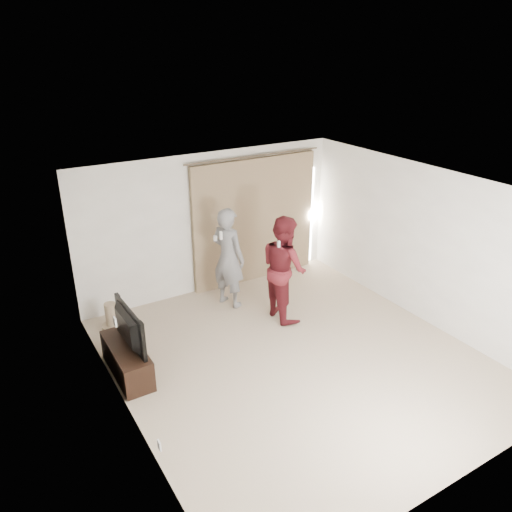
# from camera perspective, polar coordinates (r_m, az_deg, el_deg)

# --- Properties ---
(floor) EXTENTS (5.50, 5.50, 0.00)m
(floor) POSITION_cam_1_polar(r_m,az_deg,el_deg) (7.65, 4.58, -11.53)
(floor) COLOR #C9B597
(floor) RESTS_ON ground
(wall_back) EXTENTS (5.00, 0.04, 2.60)m
(wall_back) POSITION_cam_1_polar(r_m,az_deg,el_deg) (9.16, -5.19, 3.78)
(wall_back) COLOR white
(wall_back) RESTS_ON ground
(wall_left) EXTENTS (0.04, 5.50, 2.60)m
(wall_left) POSITION_cam_1_polar(r_m,az_deg,el_deg) (6.02, -14.97, -8.18)
(wall_left) COLOR white
(wall_left) RESTS_ON ground
(ceiling) EXTENTS (5.00, 5.50, 0.01)m
(ceiling) POSITION_cam_1_polar(r_m,az_deg,el_deg) (6.51, 5.32, 7.53)
(ceiling) COLOR white
(ceiling) RESTS_ON wall_back
(curtain) EXTENTS (2.80, 0.11, 2.46)m
(curtain) POSITION_cam_1_polar(r_m,az_deg,el_deg) (9.54, -0.05, 4.10)
(curtain) COLOR tan
(curtain) RESTS_ON ground
(tv_console) EXTENTS (0.41, 1.18, 0.45)m
(tv_console) POSITION_cam_1_polar(r_m,az_deg,el_deg) (7.41, -14.53, -11.44)
(tv_console) COLOR black
(tv_console) RESTS_ON ground
(tv) EXTENTS (0.17, 1.03, 0.59)m
(tv) POSITION_cam_1_polar(r_m,az_deg,el_deg) (7.13, -14.96, -8.01)
(tv) COLOR black
(tv) RESTS_ON tv_console
(scratching_post) EXTENTS (0.34, 0.34, 0.45)m
(scratching_post) POSITION_cam_1_polar(r_m,az_deg,el_deg) (8.58, -16.20, -6.82)
(scratching_post) COLOR tan
(scratching_post) RESTS_ON ground
(person_man) EXTENTS (0.65, 0.78, 1.81)m
(person_man) POSITION_cam_1_polar(r_m,az_deg,el_deg) (8.66, -3.19, -0.19)
(person_man) COLOR slate
(person_man) RESTS_ON ground
(person_woman) EXTENTS (0.73, 0.91, 1.80)m
(person_woman) POSITION_cam_1_polar(r_m,az_deg,el_deg) (8.29, 3.21, -1.34)
(person_woman) COLOR maroon
(person_woman) RESTS_ON ground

